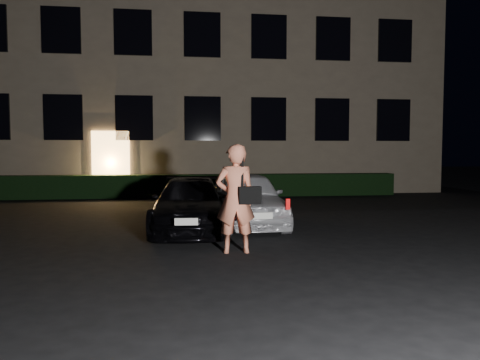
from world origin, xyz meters
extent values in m
plane|color=black|center=(0.00, 0.00, 0.00)|extent=(80.00, 80.00, 0.00)
cube|color=#6E604F|center=(0.00, 15.00, 6.00)|extent=(20.00, 8.00, 12.00)
cube|color=#FFB863|center=(-3.50, 10.94, 1.25)|extent=(1.40, 0.10, 2.50)
cube|color=black|center=(-5.20, 10.94, 3.00)|extent=(1.40, 0.10, 1.70)
cube|color=black|center=(-2.60, 10.94, 3.00)|extent=(1.40, 0.10, 1.70)
cube|color=black|center=(0.00, 10.94, 3.00)|extent=(1.40, 0.10, 1.70)
cube|color=black|center=(2.60, 10.94, 3.00)|extent=(1.40, 0.10, 1.70)
cube|color=black|center=(5.20, 10.94, 3.00)|extent=(1.40, 0.10, 1.70)
cube|color=black|center=(7.80, 10.94, 3.00)|extent=(1.40, 0.10, 1.70)
cube|color=black|center=(-5.20, 10.94, 6.20)|extent=(1.40, 0.10, 1.70)
cube|color=black|center=(-2.60, 10.94, 6.20)|extent=(1.40, 0.10, 1.70)
cube|color=black|center=(0.00, 10.94, 6.20)|extent=(1.40, 0.10, 1.70)
cube|color=black|center=(2.60, 10.94, 6.20)|extent=(1.40, 0.10, 1.70)
cube|color=black|center=(5.20, 10.94, 6.20)|extent=(1.40, 0.10, 1.70)
cube|color=black|center=(7.80, 10.94, 6.20)|extent=(1.40, 0.10, 1.70)
cube|color=black|center=(0.00, 10.50, 0.42)|extent=(15.00, 0.70, 0.85)
imported|color=black|center=(-0.69, 3.04, 0.57)|extent=(1.83, 4.02, 1.14)
cube|color=white|center=(0.13, 2.26, 0.71)|extent=(0.12, 0.82, 0.38)
cube|color=silver|center=(-0.81, 1.00, 0.50)|extent=(0.42, 0.06, 0.13)
imported|color=silver|center=(0.63, 3.48, 0.64)|extent=(1.60, 3.81, 1.29)
cube|color=red|center=(0.14, 1.67, 0.70)|extent=(0.08, 0.05, 0.21)
cube|color=red|center=(1.21, 1.69, 0.70)|extent=(0.08, 0.05, 0.21)
cube|color=silver|center=(0.67, 1.63, 0.49)|extent=(0.43, 0.05, 0.13)
imported|color=#EC825F|center=(0.03, 0.62, 0.94)|extent=(0.69, 0.45, 1.88)
cube|color=black|center=(0.26, 0.50, 1.01)|extent=(0.38, 0.17, 0.30)
cube|color=black|center=(0.13, 0.54, 1.43)|extent=(0.04, 0.06, 0.58)
camera|label=1|loc=(-0.93, -7.33, 1.77)|focal=35.00mm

